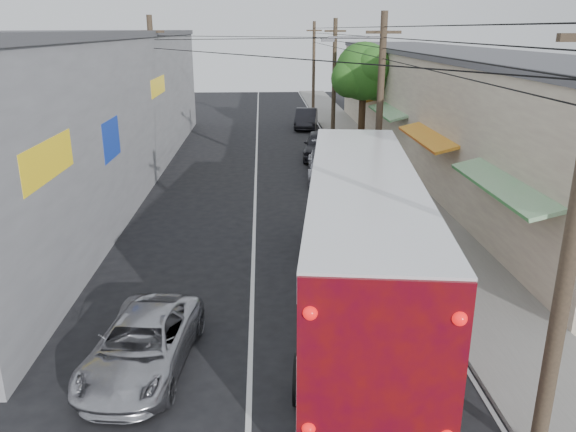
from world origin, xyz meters
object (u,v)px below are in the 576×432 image
at_px(jeepney, 142,345).
at_px(parked_car_far, 306,119).
at_px(parked_car_mid, 320,145).
at_px(pedestrian_far, 370,170).
at_px(coach_bus, 361,236).
at_px(pedestrian_near, 374,179).
at_px(parked_suv, 330,163).

relative_size(jeepney, parked_car_far, 0.97).
bearing_deg(parked_car_mid, pedestrian_far, -70.18).
bearing_deg(coach_bus, parked_car_mid, 94.67).
distance_m(parked_car_far, pedestrian_near, 19.00).
xyz_separation_m(parked_suv, pedestrian_far, (1.60, -2.60, 0.23)).
xyz_separation_m(jeepney, pedestrian_near, (7.80, 13.33, 0.24)).
bearing_deg(parked_car_mid, jeepney, -98.49).
relative_size(coach_bus, jeepney, 3.04).
bearing_deg(pedestrian_near, jeepney, 68.62).
bearing_deg(parked_suv, parked_car_mid, 95.04).
bearing_deg(jeepney, parked_car_mid, 80.56).
distance_m(parked_suv, parked_car_far, 15.36).
relative_size(coach_bus, parked_car_far, 2.94).
distance_m(parked_suv, pedestrian_far, 3.06).
xyz_separation_m(pedestrian_near, pedestrian_far, (0.00, 0.98, 0.17)).
bearing_deg(pedestrian_far, coach_bus, 76.10).
xyz_separation_m(coach_bus, parked_car_mid, (0.79, 18.54, -1.16)).
distance_m(coach_bus, parked_suv, 13.89).
bearing_deg(pedestrian_near, parked_suv, -56.92).
bearing_deg(pedestrian_far, parked_car_mid, -79.54).
bearing_deg(parked_car_far, parked_car_mid, -82.10).
relative_size(parked_car_mid, pedestrian_far, 2.62).
height_order(pedestrian_near, pedestrian_far, pedestrian_far).
bearing_deg(jeepney, parked_car_far, 85.67).
relative_size(jeepney, parked_suv, 0.81).
bearing_deg(parked_car_far, pedestrian_near, -77.27).
bearing_deg(parked_suv, parked_car_far, 95.04).
xyz_separation_m(coach_bus, pedestrian_near, (2.39, 10.24, -1.11)).
height_order(coach_bus, parked_car_far, coach_bus).
bearing_deg(coach_bus, jeepney, -143.16).
bearing_deg(parked_suv, pedestrian_far, -53.31).
xyz_separation_m(parked_suv, pedestrian_near, (1.60, -3.57, 0.06)).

